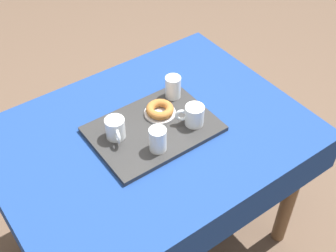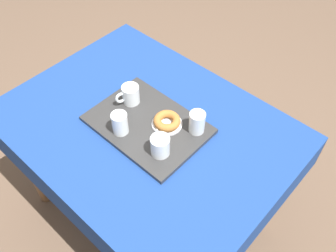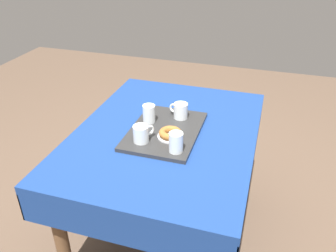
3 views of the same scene
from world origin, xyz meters
TOP-DOWN VIEW (x-y plane):
  - ground_plane at (0.00, 0.00)m, footprint 6.00×6.00m
  - dining_table at (0.00, 0.00)m, footprint 1.18×0.89m
  - serving_tray at (-0.01, 0.00)m, footprint 0.46×0.33m
  - tea_mug_left at (0.13, -0.04)m, footprint 0.07×0.11m
  - tea_mug_right at (-0.15, 0.07)m, footprint 0.10×0.08m
  - water_glass_near at (-0.18, -0.10)m, footprint 0.06×0.06m
  - water_glass_far at (0.03, 0.10)m, footprint 0.06×0.06m
  - donut_plate_left at (-0.08, -0.05)m, footprint 0.12×0.12m
  - sugar_donut_left at (-0.08, -0.05)m, footprint 0.11×0.11m

SIDE VIEW (x-z plane):
  - ground_plane at x=0.00m, z-range 0.00..0.00m
  - dining_table at x=0.00m, z-range 0.26..0.99m
  - serving_tray at x=-0.01m, z-range 0.73..0.75m
  - donut_plate_left at x=-0.08m, z-range 0.75..0.75m
  - sugar_donut_left at x=-0.08m, z-range 0.75..0.78m
  - tea_mug_left at x=0.13m, z-range 0.74..0.82m
  - tea_mug_right at x=-0.15m, z-range 0.74..0.82m
  - water_glass_near at x=-0.18m, z-range 0.74..0.83m
  - water_glass_far at x=0.03m, z-range 0.74..0.83m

